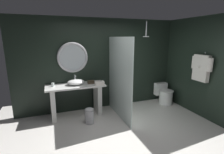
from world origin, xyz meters
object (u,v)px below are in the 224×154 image
tissue_box (91,82)px  rain_shower_head (146,34)px  round_wall_mirror (73,58)px  folded_hand_towel (99,83)px  vessel_sink (76,82)px  tumbler_cup (53,85)px  hanging_bathrobe (201,67)px  toilet (164,94)px  waste_bin (89,116)px

tissue_box → rain_shower_head: 2.00m
round_wall_mirror → folded_hand_towel: 1.00m
rain_shower_head → vessel_sink: bearing=175.3°
tumbler_cup → round_wall_mirror: 0.88m
hanging_bathrobe → vessel_sink: bearing=159.1°
round_wall_mirror → rain_shower_head: 2.10m
round_wall_mirror → toilet: size_ratio=1.30×
tissue_box → waste_bin: tissue_box is taller
rain_shower_head → tumbler_cup: bearing=175.7°
waste_bin → toilet: bearing=10.8°
tissue_box → folded_hand_towel: (0.18, -0.20, 0.00)m
tissue_box → waste_bin: size_ratio=0.43×
toilet → folded_hand_towel: (-2.20, -0.14, 0.62)m
tissue_box → tumbler_cup: bearing=177.0°
toilet → folded_hand_towel: size_ratio=2.64×
round_wall_mirror → waste_bin: 1.59m
tumbler_cup → vessel_sink: bearing=-2.8°
tissue_box → round_wall_mirror: bearing=145.7°
hanging_bathrobe → tumbler_cup: bearing=161.8°
folded_hand_towel → waste_bin: bearing=-136.8°
round_wall_mirror → hanging_bathrobe: bearing=-24.9°
round_wall_mirror → folded_hand_towel: size_ratio=3.44×
tumbler_cup → toilet: tumbler_cup is taller
rain_shower_head → folded_hand_towel: rain_shower_head is taller
folded_hand_towel → vessel_sink: bearing=159.1°
tumbler_cup → tissue_box: (0.97, -0.05, -0.00)m
tissue_box → hanging_bathrobe: bearing=-23.3°
vessel_sink → waste_bin: 0.95m
round_wall_mirror → toilet: bearing=-6.9°
tumbler_cup → rain_shower_head: rain_shower_head is taller
tissue_box → waste_bin: bearing=-108.9°
vessel_sink → tumbler_cup: (-0.58, 0.03, -0.02)m
tumbler_cup → waste_bin: 1.21m
vessel_sink → waste_bin: vessel_sink is taller
vessel_sink → tissue_box: size_ratio=2.64×
tumbler_cup → tissue_box: 0.97m
tissue_box → folded_hand_towel: bearing=-47.1°
tissue_box → waste_bin: 0.91m
tumbler_cup → rain_shower_head: (2.53, -0.19, 1.25)m
tumbler_cup → toilet: (3.35, -0.11, -0.63)m
vessel_sink → rain_shower_head: rain_shower_head is taller
round_wall_mirror → toilet: round_wall_mirror is taller
vessel_sink → folded_hand_towel: size_ratio=1.90×
round_wall_mirror → tissue_box: bearing=-34.3°
waste_bin → rain_shower_head: bearing=13.1°
tissue_box → hanging_bathrobe: 2.88m
rain_shower_head → toilet: (0.83, 0.08, -1.87)m
round_wall_mirror → rain_shower_head: rain_shower_head is taller
tumbler_cup → hanging_bathrobe: hanging_bathrobe is taller
folded_hand_towel → hanging_bathrobe: bearing=-20.9°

